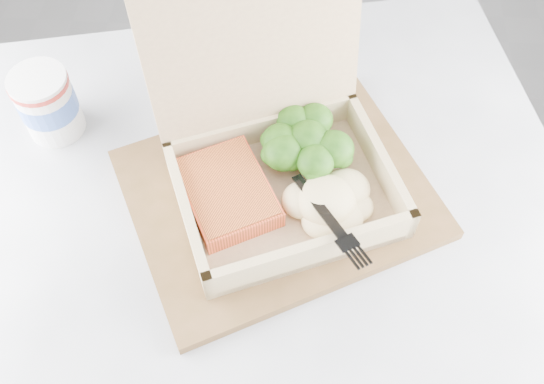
# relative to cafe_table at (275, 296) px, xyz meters

# --- Properties ---
(cafe_table) EXTENTS (0.86, 0.86, 0.70)m
(cafe_table) POSITION_rel_cafe_table_xyz_m (0.00, 0.00, 0.00)
(cafe_table) COLOR black
(cafe_table) RESTS_ON floor
(serving_tray) EXTENTS (0.41, 0.38, 0.01)m
(serving_tray) POSITION_rel_cafe_table_xyz_m (0.00, 0.05, 0.19)
(serving_tray) COLOR brown
(serving_tray) RESTS_ON cafe_table
(takeout_container) EXTENTS (0.29, 0.28, 0.22)m
(takeout_container) POSITION_rel_cafe_table_xyz_m (-0.00, 0.07, 0.25)
(takeout_container) COLOR tan
(takeout_container) RESTS_ON serving_tray
(salmon_fillet) EXTENTS (0.13, 0.14, 0.02)m
(salmon_fillet) POSITION_rel_cafe_table_xyz_m (-0.05, 0.03, 0.21)
(salmon_fillet) COLOR #F75530
(salmon_fillet) RESTS_ON takeout_container
(broccoli_pile) EXTENTS (0.11, 0.11, 0.04)m
(broccoli_pile) POSITION_rel_cafe_table_xyz_m (0.03, 0.09, 0.22)
(broccoli_pile) COLOR #3A7B1B
(broccoli_pile) RESTS_ON takeout_container
(mashed_potatoes) EXTENTS (0.10, 0.09, 0.04)m
(mashed_potatoes) POSITION_rel_cafe_table_xyz_m (0.05, 0.02, 0.22)
(mashed_potatoes) COLOR beige
(mashed_potatoes) RESTS_ON takeout_container
(plastic_fork) EXTENTS (0.09, 0.13, 0.02)m
(plastic_fork) POSITION_rel_cafe_table_xyz_m (0.03, 0.02, 0.23)
(plastic_fork) COLOR black
(plastic_fork) RESTS_ON mashed_potatoes
(paper_cup) EXTENTS (0.07, 0.07, 0.09)m
(paper_cup) POSITION_rel_cafe_table_xyz_m (-0.28, 0.13, 0.23)
(paper_cup) COLOR white
(paper_cup) RESTS_ON cafe_table
(receipt) EXTENTS (0.10, 0.16, 0.00)m
(receipt) POSITION_rel_cafe_table_xyz_m (-0.01, 0.24, 0.18)
(receipt) COLOR white
(receipt) RESTS_ON cafe_table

